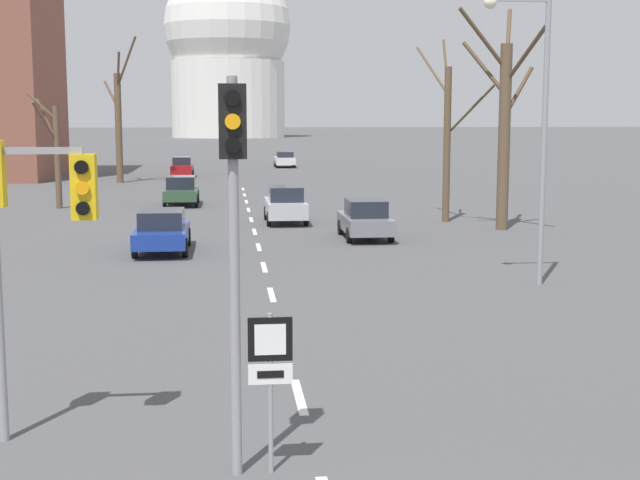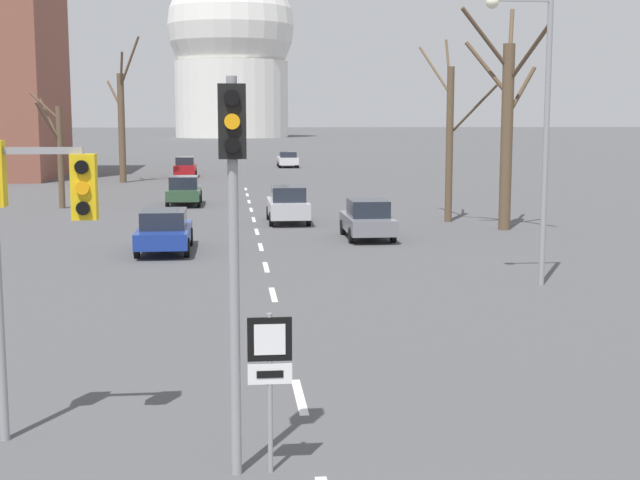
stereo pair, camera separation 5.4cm
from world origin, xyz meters
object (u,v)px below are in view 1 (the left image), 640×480
at_px(route_sign_post, 270,366).
at_px(sedan_far_left, 285,205).
at_px(traffic_signal_centre_tall, 234,203).
at_px(sedan_far_right, 285,159).
at_px(sedan_near_left, 365,219).
at_px(sedan_near_right, 162,230).
at_px(sedan_mid_centre, 182,167).
at_px(sedan_distant_centre, 181,190).
at_px(street_lamp_right, 533,111).
at_px(traffic_signal_near_left, 26,211).

bearing_deg(route_sign_post, sedan_far_left, 85.65).
bearing_deg(traffic_signal_centre_tall, sedan_far_right, 85.61).
distance_m(sedan_near_left, sedan_far_right, 50.79).
xyz_separation_m(sedan_near_right, sedan_far_left, (5.01, 8.35, 0.06)).
relative_size(sedan_near_left, sedan_near_right, 0.90).
relative_size(sedan_near_left, sedan_far_right, 0.97).
xyz_separation_m(traffic_signal_centre_tall, route_sign_post, (0.46, 0.01, -2.22)).
relative_size(sedan_mid_centre, sedan_distant_centre, 1.02).
bearing_deg(sedan_distant_centre, sedan_near_right, -89.66).
xyz_separation_m(sedan_near_left, sedan_far_left, (-2.79, 5.66, 0.06)).
xyz_separation_m(sedan_near_right, sedan_distant_centre, (-0.10, 17.06, 0.04)).
distance_m(route_sign_post, sedan_near_left, 23.70).
bearing_deg(sedan_distant_centre, traffic_signal_centre_tall, -86.24).
relative_size(traffic_signal_centre_tall, sedan_near_right, 1.17).
bearing_deg(street_lamp_right, sedan_near_left, 106.91).
bearing_deg(street_lamp_right, sedan_distant_centre, 114.11).
height_order(sedan_near_right, sedan_mid_centre, sedan_mid_centre).
xyz_separation_m(traffic_signal_near_left, sedan_far_left, (5.65, 27.18, -2.62)).
distance_m(street_lamp_right, sedan_mid_centre, 49.39).
distance_m(traffic_signal_centre_tall, street_lamp_right, 15.52).
bearing_deg(sedan_near_left, traffic_signal_near_left, -111.41).
xyz_separation_m(traffic_signal_near_left, sedan_near_left, (8.44, 21.52, -2.67)).
distance_m(sedan_near_left, sedan_near_right, 8.26).
relative_size(sedan_near_right, sedan_far_left, 1.09).
bearing_deg(sedan_far_left, sedan_far_right, 86.16).
height_order(sedan_mid_centre, sedan_far_left, sedan_far_left).
distance_m(traffic_signal_centre_tall, sedan_near_left, 23.98).
height_order(traffic_signal_centre_tall, sedan_near_left, traffic_signal_centre_tall).
height_order(sedan_near_right, sedan_far_right, sedan_near_right).
height_order(route_sign_post, sedan_near_left, route_sign_post).
distance_m(sedan_near_right, sedan_mid_centre, 40.15).
bearing_deg(route_sign_post, sedan_mid_centre, 93.70).
bearing_deg(sedan_distant_centre, sedan_mid_centre, 92.46).
bearing_deg(traffic_signal_near_left, sedan_mid_centre, 90.45).
bearing_deg(route_sign_post, traffic_signal_centre_tall, -179.38).
bearing_deg(sedan_distant_centre, route_sign_post, -85.54).
distance_m(traffic_signal_near_left, sedan_near_right, 19.03).
bearing_deg(sedan_near_left, sedan_near_right, -160.98).
height_order(route_sign_post, sedan_mid_centre, route_sign_post).
distance_m(street_lamp_right, sedan_distant_centre, 27.33).
bearing_deg(traffic_signal_centre_tall, route_sign_post, 0.62).
bearing_deg(street_lamp_right, traffic_signal_centre_tall, -123.64).
relative_size(traffic_signal_centre_tall, street_lamp_right, 0.66).
xyz_separation_m(route_sign_post, sedan_far_right, (5.22, 73.95, -0.74)).
bearing_deg(traffic_signal_near_left, sedan_near_left, 68.59).
bearing_deg(sedan_mid_centre, sedan_near_left, -76.63).
height_order(sedan_far_right, sedan_distant_centre, sedan_distant_centre).
xyz_separation_m(street_lamp_right, sedan_mid_centre, (-12.02, 47.72, -4.16)).
bearing_deg(sedan_distant_centre, traffic_signal_near_left, -90.85).
height_order(sedan_mid_centre, sedan_distant_centre, sedan_mid_centre).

